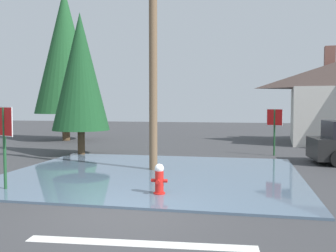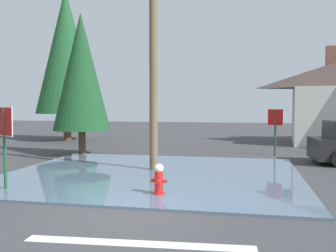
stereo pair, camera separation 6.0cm
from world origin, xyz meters
name	(u,v)px [view 2 (the right image)]	position (x,y,z in m)	size (l,w,h in m)	color
ground_plane	(122,215)	(0.00, 0.00, -0.05)	(80.00, 80.00, 0.10)	#38383A
flood_puddle	(153,174)	(-0.41, 4.33, 0.03)	(9.42, 8.21, 0.06)	#4C6075
lane_stop_bar	(138,243)	(0.84, -1.69, 0.00)	(3.89, 0.30, 0.01)	silver
stop_sign_near	(4,131)	(-3.70, 1.30, 1.61)	(0.72, 0.35, 2.25)	#1E4C28
fire_hydrant	(159,180)	(0.45, 1.55, 0.40)	(0.41, 0.35, 0.82)	red
utility_pole	(153,51)	(-0.53, 4.97, 4.12)	(1.60, 0.28, 7.88)	brown
stop_sign_far	(275,123)	(3.87, 9.92, 1.49)	(0.67, 0.36, 2.09)	#1E4C28
pine_tree_tall_left	(81,72)	(-4.65, 8.27, 3.75)	(2.55, 2.55, 6.37)	#4C3823
pine_tree_mid_left	(66,51)	(-8.55, 14.67, 5.63)	(3.83, 3.83, 9.57)	#4C3823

